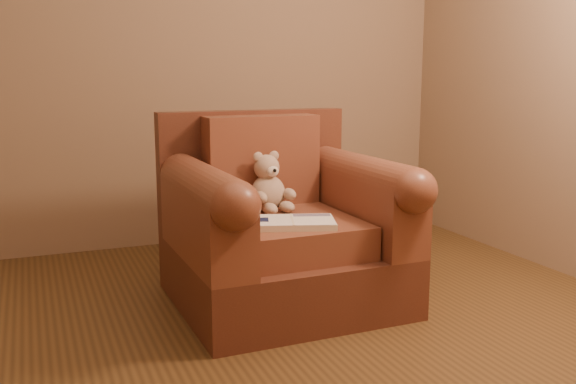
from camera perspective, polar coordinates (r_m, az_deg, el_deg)
name	(u,v)px	position (r m, az deg, el deg)	size (l,w,h in m)	color
floor	(267,368)	(2.60, -1.89, -15.36)	(4.00, 4.00, 0.00)	brown
armchair	(280,230)	(3.21, -0.67, -3.39)	(1.06, 1.01, 0.94)	#572B1D
teddy_bear	(269,188)	(3.24, -1.67, 0.35)	(0.22, 0.25, 0.31)	tan
guidebook	(292,223)	(2.93, 0.38, -2.73)	(0.44, 0.34, 0.03)	beige
side_table	(382,231)	(3.45, 8.37, -3.44)	(0.41, 0.41, 0.58)	gold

